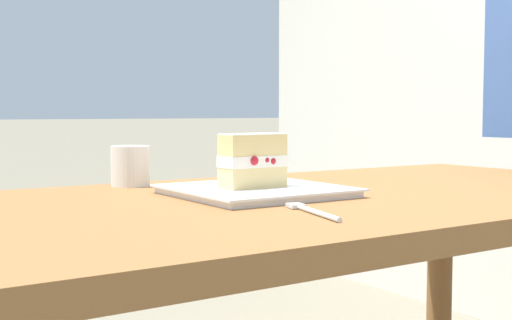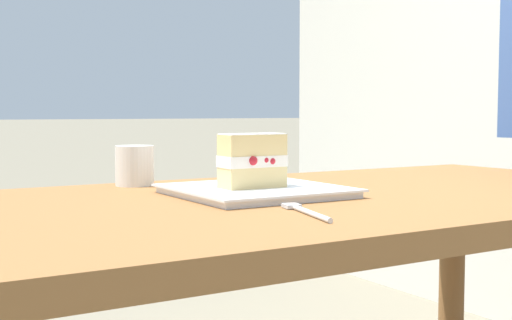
{
  "view_description": "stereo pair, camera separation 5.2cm",
  "coord_description": "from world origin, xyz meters",
  "px_view_note": "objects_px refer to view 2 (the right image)",
  "views": [
    {
      "loc": [
        0.83,
        0.99,
        0.9
      ],
      "look_at": [
        0.14,
        -0.05,
        0.81
      ],
      "focal_mm": 48.56,
      "sensor_mm": 36.0,
      "label": 1
    },
    {
      "loc": [
        0.79,
        1.02,
        0.9
      ],
      "look_at": [
        0.14,
        -0.05,
        0.81
      ],
      "focal_mm": 48.56,
      "sensor_mm": 36.0,
      "label": 2
    }
  ],
  "objects_px": {
    "dessert_plate": "(256,191)",
    "dessert_fork": "(305,211)",
    "patio_table": "(331,250)",
    "coffee_cup": "(135,165)",
    "cake_slice": "(252,161)"
  },
  "relations": [
    {
      "from": "dessert_plate",
      "to": "patio_table",
      "type": "bearing_deg",
      "value": 161.89
    },
    {
      "from": "dessert_plate",
      "to": "dessert_fork",
      "type": "height_order",
      "value": "dessert_plate"
    },
    {
      "from": "patio_table",
      "to": "coffee_cup",
      "type": "xyz_separation_m",
      "value": [
        0.26,
        -0.32,
        0.15
      ]
    },
    {
      "from": "dessert_fork",
      "to": "coffee_cup",
      "type": "bearing_deg",
      "value": -81.85
    },
    {
      "from": "cake_slice",
      "to": "coffee_cup",
      "type": "distance_m",
      "value": 0.31
    },
    {
      "from": "patio_table",
      "to": "dessert_plate",
      "type": "relative_size",
      "value": 5.11
    },
    {
      "from": "dessert_plate",
      "to": "dessert_fork",
      "type": "relative_size",
      "value": 1.7
    },
    {
      "from": "dessert_plate",
      "to": "coffee_cup",
      "type": "distance_m",
      "value": 0.3
    },
    {
      "from": "cake_slice",
      "to": "coffee_cup",
      "type": "bearing_deg",
      "value": -68.27
    },
    {
      "from": "dessert_fork",
      "to": "coffee_cup",
      "type": "height_order",
      "value": "coffee_cup"
    },
    {
      "from": "cake_slice",
      "to": "dessert_fork",
      "type": "height_order",
      "value": "cake_slice"
    },
    {
      "from": "patio_table",
      "to": "dessert_fork",
      "type": "bearing_deg",
      "value": 43.86
    },
    {
      "from": "patio_table",
      "to": "dessert_plate",
      "type": "bearing_deg",
      "value": -18.11
    },
    {
      "from": "patio_table",
      "to": "coffee_cup",
      "type": "distance_m",
      "value": 0.44
    },
    {
      "from": "patio_table",
      "to": "dessert_fork",
      "type": "distance_m",
      "value": 0.29
    }
  ]
}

